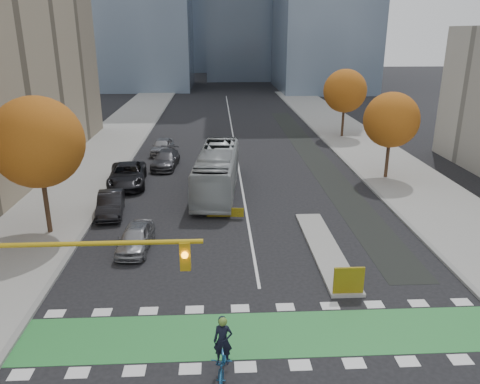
{
  "coord_description": "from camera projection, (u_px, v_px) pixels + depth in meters",
  "views": [
    {
      "loc": [
        -1.91,
        -14.34,
        11.54
      ],
      "look_at": [
        -0.65,
        10.43,
        3.0
      ],
      "focal_mm": 35.0,
      "sensor_mm": 36.0,
      "label": 1
    }
  ],
  "objects": [
    {
      "name": "ground",
      "position": [
        272.0,
        359.0,
        17.39
      ],
      "size": [
        300.0,
        300.0,
        0.0
      ],
      "primitive_type": "plane",
      "color": "black",
      "rests_on": "ground"
    },
    {
      "name": "sidewalk_west",
      "position": [
        65.0,
        190.0,
        35.6
      ],
      "size": [
        7.0,
        120.0,
        0.15
      ],
      "primitive_type": "cube",
      "color": "gray",
      "rests_on": "ground"
    },
    {
      "name": "sidewalk_east",
      "position": [
        413.0,
        185.0,
        36.9
      ],
      "size": [
        7.0,
        120.0,
        0.15
      ],
      "primitive_type": "cube",
      "color": "gray",
      "rests_on": "ground"
    },
    {
      "name": "curb_west",
      "position": [
        112.0,
        190.0,
        35.77
      ],
      "size": [
        0.3,
        120.0,
        0.16
      ],
      "primitive_type": "cube",
      "color": "gray",
      "rests_on": "ground"
    },
    {
      "name": "curb_east",
      "position": [
        369.0,
        185.0,
        36.73
      ],
      "size": [
        0.3,
        120.0,
        0.16
      ],
      "primitive_type": "cube",
      "color": "gray",
      "rests_on": "ground"
    },
    {
      "name": "bike_crossing",
      "position": [
        267.0,
        334.0,
        18.8
      ],
      "size": [
        20.0,
        3.0,
        0.01
      ],
      "primitive_type": "cube",
      "color": "#298038",
      "rests_on": "ground"
    },
    {
      "name": "centre_line",
      "position": [
        233.0,
        135.0,
        55.16
      ],
      "size": [
        0.15,
        70.0,
        0.01
      ],
      "primitive_type": "cube",
      "color": "silver",
      "rests_on": "ground"
    },
    {
      "name": "bike_lane_paint",
      "position": [
        312.0,
        155.0,
        46.07
      ],
      "size": [
        2.5,
        50.0,
        0.01
      ],
      "primitive_type": "cube",
      "color": "black",
      "rests_on": "ground"
    },
    {
      "name": "median_island",
      "position": [
        324.0,
        248.0,
        26.05
      ],
      "size": [
        1.6,
        10.0,
        0.16
      ],
      "primitive_type": "cube",
      "color": "gray",
      "rests_on": "ground"
    },
    {
      "name": "hazard_board",
      "position": [
        349.0,
        280.0,
        21.29
      ],
      "size": [
        1.4,
        0.12,
        1.3
      ],
      "primitive_type": "cube",
      "color": "yellow",
      "rests_on": "median_island"
    },
    {
      "name": "tree_west",
      "position": [
        38.0,
        142.0,
        26.32
      ],
      "size": [
        5.2,
        5.2,
        8.22
      ],
      "color": "#332114",
      "rests_on": "ground"
    },
    {
      "name": "tree_east_near",
      "position": [
        391.0,
        120.0,
        37.15
      ],
      "size": [
        4.4,
        4.4,
        7.08
      ],
      "color": "#332114",
      "rests_on": "ground"
    },
    {
      "name": "tree_east_far",
      "position": [
        345.0,
        91.0,
        52.16
      ],
      "size": [
        4.8,
        4.8,
        7.65
      ],
      "color": "#332114",
      "rests_on": "ground"
    },
    {
      "name": "traffic_signal_west",
      "position": [
        34.0,
        275.0,
        15.21
      ],
      "size": [
        8.53,
        0.56,
        5.2
      ],
      "color": "#BF9914",
      "rests_on": "ground"
    },
    {
      "name": "cyclist",
      "position": [
        223.0,
        356.0,
        16.33
      ],
      "size": [
        0.93,
        2.11,
        2.36
      ],
      "rotation": [
        0.0,
        0.0,
        -0.11
      ],
      "color": "#1E598C",
      "rests_on": "ground"
    },
    {
      "name": "bus",
      "position": [
        217.0,
        171.0,
        35.09
      ],
      "size": [
        3.72,
        11.78,
        3.23
      ],
      "primitive_type": "imported",
      "rotation": [
        0.0,
        0.0,
        -0.09
      ],
      "color": "#9FA5A7",
      "rests_on": "ground"
    },
    {
      "name": "parked_car_a",
      "position": [
        136.0,
        238.0,
        25.92
      ],
      "size": [
        1.91,
        4.19,
        1.39
      ],
      "primitive_type": "imported",
      "rotation": [
        0.0,
        0.0,
        -0.07
      ],
      "color": "#929397",
      "rests_on": "ground"
    },
    {
      "name": "parked_car_b",
      "position": [
        111.0,
        204.0,
        30.92
      ],
      "size": [
        2.12,
        4.66,
        1.48
      ],
      "primitive_type": "imported",
      "rotation": [
        0.0,
        0.0,
        0.13
      ],
      "color": "black",
      "rests_on": "ground"
    },
    {
      "name": "parked_car_c",
      "position": [
        166.0,
        159.0,
        41.66
      ],
      "size": [
        2.46,
        5.19,
        1.46
      ],
      "primitive_type": "imported",
      "rotation": [
        0.0,
        0.0,
        -0.08
      ],
      "color": "#444448",
      "rests_on": "ground"
    },
    {
      "name": "parked_car_d",
      "position": [
        127.0,
        175.0,
        36.79
      ],
      "size": [
        3.38,
        6.28,
        1.68
      ],
      "primitive_type": "imported",
      "rotation": [
        0.0,
        0.0,
        0.1
      ],
      "color": "black",
      "rests_on": "ground"
    },
    {
      "name": "parked_car_e",
      "position": [
        162.0,
        146.0,
        46.33
      ],
      "size": [
        2.28,
        4.66,
        1.53
      ],
      "primitive_type": "imported",
      "rotation": [
        0.0,
        0.0,
        -0.11
      ],
      "color": "#949599",
      "rests_on": "ground"
    }
  ]
}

